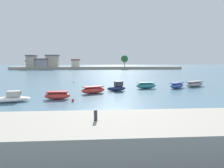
# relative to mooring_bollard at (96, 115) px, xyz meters

# --- Properties ---
(ground_plane) EXTENTS (400.00, 400.00, 0.00)m
(ground_plane) POSITION_rel_mooring_bollard_xyz_m (-0.06, 8.71, -2.17)
(ground_plane) COLOR slate
(seawall_embankment) EXTENTS (77.18, 5.31, 1.85)m
(seawall_embankment) POSITION_rel_mooring_bollard_xyz_m (-0.06, -0.16, -1.25)
(seawall_embankment) COLOR #9E998C
(seawall_embankment) RESTS_ON ground
(mooring_bollard) EXTENTS (0.20, 0.20, 0.64)m
(mooring_bollard) POSITION_rel_mooring_bollard_xyz_m (0.00, 0.00, 0.00)
(mooring_bollard) COLOR #2D2D33
(mooring_bollard) RESTS_ON seawall_embankment
(moored_boat_0) EXTENTS (5.47, 2.81, 1.42)m
(moored_boat_0) POSITION_rel_mooring_bollard_xyz_m (-11.10, 14.72, -1.70)
(moored_boat_0) COLOR white
(moored_boat_0) RESTS_ON ground
(moored_boat_1) EXTENTS (3.53, 1.54, 1.10)m
(moored_boat_1) POSITION_rel_mooring_bollard_xyz_m (-5.39, 16.22, -1.64)
(moored_boat_1) COLOR #C63833
(moored_boat_1) RESTS_ON ground
(moored_boat_2) EXTENTS (4.23, 2.98, 1.16)m
(moored_boat_2) POSITION_rel_mooring_bollard_xyz_m (-0.60, 20.66, -1.61)
(moored_boat_2) COLOR #C63833
(moored_boat_2) RESTS_ON ground
(moored_boat_3) EXTENTS (3.47, 1.90, 1.68)m
(moored_boat_3) POSITION_rel_mooring_bollard_xyz_m (3.43, 22.96, -1.54)
(moored_boat_3) COLOR navy
(moored_boat_3) RESTS_ON ground
(moored_boat_4) EXTENTS (3.94, 1.87, 1.15)m
(moored_boat_4) POSITION_rel_mooring_bollard_xyz_m (9.16, 25.52, -1.61)
(moored_boat_4) COLOR teal
(moored_boat_4) RESTS_ON ground
(moored_boat_5) EXTENTS (4.09, 3.65, 1.07)m
(moored_boat_5) POSITION_rel_mooring_bollard_xyz_m (15.15, 25.69, -1.65)
(moored_boat_5) COLOR #3856A8
(moored_boat_5) RESTS_ON ground
(moored_boat_6) EXTENTS (5.29, 3.95, 1.10)m
(moored_boat_6) POSITION_rel_mooring_bollard_xyz_m (19.52, 27.52, -1.64)
(moored_boat_6) COLOR #9E9EA3
(moored_boat_6) RESTS_ON ground
(mooring_buoy_0) EXTENTS (0.37, 0.37, 0.37)m
(mooring_buoy_0) POSITION_rel_mooring_bollard_xyz_m (-3.09, 14.47, -1.98)
(mooring_buoy_0) COLOR red
(mooring_buoy_0) RESTS_ON ground
(mooring_buoy_2) EXTENTS (0.27, 0.27, 0.27)m
(mooring_buoy_2) POSITION_rel_mooring_bollard_xyz_m (-5.48, 36.12, -2.04)
(mooring_buoy_2) COLOR red
(mooring_buoy_2) RESTS_ON ground
(distant_shoreline) EXTENTS (94.09, 8.29, 8.09)m
(distant_shoreline) POSITION_rel_mooring_bollard_xyz_m (-10.61, 102.98, 0.15)
(distant_shoreline) COLOR #9E998C
(distant_shoreline) RESTS_ON ground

